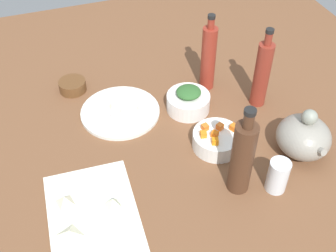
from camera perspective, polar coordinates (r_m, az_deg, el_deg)
tabletop at (r=133.11cm, az=0.00°, el=-2.04°), size 190.00×190.00×3.00cm
cutting_board at (r=114.78cm, az=-10.01°, el=-11.52°), size 32.57×24.39×1.00cm
plate_tofu at (r=140.86cm, az=-6.40°, el=1.88°), size 25.90×25.90×1.20cm
bowl_greens at (r=140.34cm, az=2.72°, el=3.18°), size 14.24×14.24×5.74cm
bowl_carrots at (r=128.53cm, az=6.55°, el=-1.87°), size 14.63×14.63×5.18cm
bowl_small_side at (r=152.29cm, az=-12.66°, el=5.28°), size 9.32×9.32×3.85cm
teapot at (r=129.71cm, az=17.71°, el=-1.35°), size 17.66×15.60×16.03cm
bottle_0 at (r=140.47cm, az=12.47°, el=6.88°), size 5.09×5.09×28.14cm
bottle_1 at (r=145.20cm, az=5.44°, el=9.15°), size 4.99×4.99×27.82cm
bottle_2 at (r=111.85cm, az=9.92°, el=-4.08°), size 6.08×6.08×28.12cm
drinking_glass_0 at (r=118.81cm, az=14.48°, el=-6.47°), size 5.73×5.73×10.03cm
carrot_cube_0 at (r=125.24cm, az=6.27°, el=-1.08°), size 2.52×2.52×1.80cm
carrot_cube_1 at (r=127.11cm, az=4.97°, el=-0.15°), size 2.07×2.07×1.80cm
carrot_cube_2 at (r=127.75cm, az=6.96°, el=-0.08°), size 2.43×2.43×1.80cm
carrot_cube_3 at (r=123.14cm, az=6.34°, el=-2.05°), size 2.27×2.27×1.80cm
carrot_cube_4 at (r=128.11cm, az=8.76°, el=-0.16°), size 2.41×2.41×1.80cm
carrot_cube_5 at (r=124.88cm, az=4.76°, el=-1.11°), size 2.12×2.12×1.80cm
chopped_greens_mound at (r=137.59cm, az=2.78°, el=4.56°), size 9.45×9.64×2.93cm
tofu_cube_0 at (r=142.15cm, az=-6.12°, el=3.26°), size 2.70×2.70×2.20cm
tofu_cube_1 at (r=140.98cm, az=-8.11°, el=2.64°), size 3.05×3.05×2.20cm
tofu_cube_2 at (r=139.38cm, az=-4.49°, el=2.44°), size 3.11×3.11×2.20cm
tofu_cube_3 at (r=136.21cm, az=-6.23°, el=1.13°), size 2.69×2.69×2.20cm
tofu_cube_4 at (r=137.46cm, az=-8.19°, el=1.37°), size 2.86×2.86×2.20cm
tofu_cube_5 at (r=138.73cm, az=-6.78°, el=2.00°), size 2.89×2.89×2.20cm
dumpling_0 at (r=110.58cm, az=-13.07°, el=-13.83°), size 6.67×6.93×2.34cm
dumpling_1 at (r=113.58cm, az=-7.39°, el=-10.12°), size 5.13×5.27×3.16cm
dumpling_2 at (r=116.48cm, az=-13.64°, el=-9.62°), size 5.88×5.96×2.91cm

